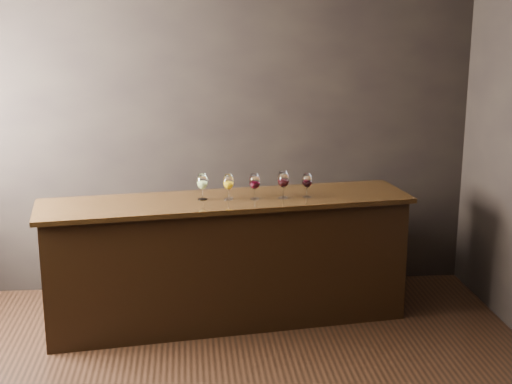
{
  "coord_description": "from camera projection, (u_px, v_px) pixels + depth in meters",
  "views": [
    {
      "loc": [
        -0.08,
        -4.1,
        2.48
      ],
      "look_at": [
        0.46,
        1.41,
        1.1
      ],
      "focal_mm": 50.0,
      "sensor_mm": 36.0,
      "label": 1
    }
  ],
  "objects": [
    {
      "name": "glass_white",
      "position": [
        202.0,
        182.0,
        5.64
      ],
      "size": [
        0.09,
        0.09,
        0.21
      ],
      "color": "white",
      "rests_on": "bar_top"
    },
    {
      "name": "bar_counter",
      "position": [
        227.0,
        263.0,
        5.82
      ],
      "size": [
        2.94,
        0.99,
        1.01
      ],
      "primitive_type": "cube",
      "rotation": [
        0.0,
        0.0,
        0.13
      ],
      "color": "black",
      "rests_on": "ground"
    },
    {
      "name": "glass_red_a",
      "position": [
        255.0,
        182.0,
        5.65
      ],
      "size": [
        0.09,
        0.09,
        0.2
      ],
      "color": "white",
      "rests_on": "bar_top"
    },
    {
      "name": "glass_amber",
      "position": [
        228.0,
        183.0,
        5.65
      ],
      "size": [
        0.09,
        0.09,
        0.2
      ],
      "color": "white",
      "rests_on": "bar_top"
    },
    {
      "name": "glass_red_b",
      "position": [
        283.0,
        180.0,
        5.68
      ],
      "size": [
        0.09,
        0.09,
        0.22
      ],
      "color": "white",
      "rests_on": "bar_top"
    },
    {
      "name": "bar_top",
      "position": [
        226.0,
        201.0,
        5.7
      ],
      "size": [
        3.04,
        1.07,
        0.04
      ],
      "primitive_type": "cube",
      "rotation": [
        0.0,
        0.0,
        0.13
      ],
      "color": "black",
      "rests_on": "bar_counter"
    },
    {
      "name": "room_shell",
      "position": [
        161.0,
        131.0,
        4.21
      ],
      "size": [
        5.02,
        4.52,
        2.81
      ],
      "color": "black",
      "rests_on": "ground"
    },
    {
      "name": "glass_red_c",
      "position": [
        307.0,
        181.0,
        5.72
      ],
      "size": [
        0.08,
        0.08,
        0.19
      ],
      "color": "white",
      "rests_on": "bar_top"
    },
    {
      "name": "back_bar_shelf",
      "position": [
        196.0,
        251.0,
        6.42
      ],
      "size": [
        2.26,
        0.4,
        0.81
      ],
      "primitive_type": "cube",
      "color": "black",
      "rests_on": "ground"
    }
  ]
}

